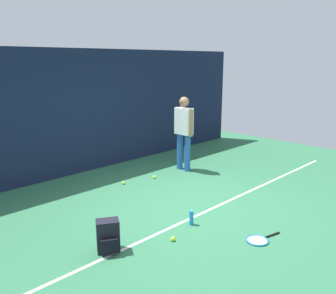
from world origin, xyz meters
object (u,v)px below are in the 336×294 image
backpack (108,237)px  tennis_ball_near_player (123,183)px  tennis_racket (259,240)px  tennis_ball_by_fence (173,239)px  water_bottle (191,218)px  tennis_player (184,129)px  tennis_ball_mid_court (154,177)px

backpack → tennis_ball_near_player: size_ratio=6.67×
tennis_racket → tennis_ball_by_fence: bearing=-30.8°
tennis_ball_near_player → water_bottle: 2.25m
tennis_racket → tennis_ball_near_player: 3.23m
tennis_player → tennis_ball_by_fence: 3.52m
tennis_ball_near_player → tennis_ball_mid_court: 0.73m
tennis_ball_by_fence → tennis_racket: bearing=-44.3°
tennis_ball_mid_court → tennis_ball_near_player: bearing=166.1°
tennis_racket → tennis_ball_mid_court: size_ratio=9.65×
tennis_racket → tennis_ball_near_player: size_ratio=9.65×
tennis_player → tennis_ball_by_fence: size_ratio=25.76×
tennis_ball_near_player → water_bottle: size_ratio=0.29×
tennis_player → backpack: tennis_player is taller
backpack → tennis_ball_near_player: backpack is taller
water_bottle → tennis_ball_mid_court: bearing=61.8°
tennis_racket → tennis_ball_near_player: (0.09, 3.23, 0.02)m
tennis_ball_by_fence → water_bottle: 0.61m
tennis_racket → tennis_ball_mid_court: bearing=-91.2°
tennis_player → tennis_ball_near_player: bearing=84.0°
tennis_ball_mid_court → backpack: bearing=-144.4°
tennis_player → tennis_ball_by_fence: (-2.60, -2.19, -0.93)m
tennis_player → tennis_ball_near_player: size_ratio=25.76×
tennis_player → tennis_ball_mid_court: (-0.93, 0.01, -0.93)m
tennis_player → tennis_ball_mid_court: size_ratio=25.76×
tennis_player → water_bottle: size_ratio=7.34×
backpack → water_bottle: 1.41m
tennis_player → backpack: 3.91m
tennis_player → tennis_ball_mid_court: 1.31m
water_bottle → tennis_player: bearing=45.2°
tennis_ball_near_player → tennis_ball_mid_court: (0.71, -0.18, 0.00)m
tennis_ball_by_fence → water_bottle: water_bottle is taller
tennis_ball_by_fence → water_bottle: bearing=15.7°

